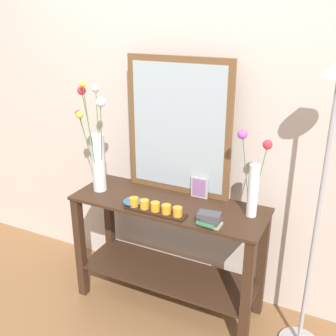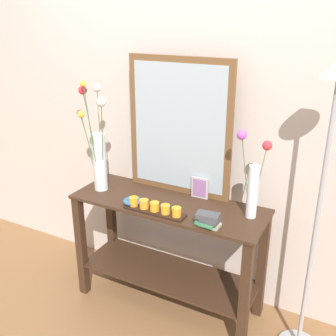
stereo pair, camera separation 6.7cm
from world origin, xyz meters
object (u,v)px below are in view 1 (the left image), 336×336
object	(u,v)px
mirror_leaning	(178,127)
picture_frame_small	(199,187)
candle_tray	(155,208)
console_table	(168,242)
tall_vase_left	(97,152)
book_stack	(210,219)
floor_lamp	(325,168)
vase_right	(253,181)
decorative_bowl	(133,201)

from	to	relation	value
mirror_leaning	picture_frame_small	size ratio (longest dim) A/B	6.28
picture_frame_small	candle_tray	bearing A→B (deg)	-116.67
mirror_leaning	candle_tray	bearing A→B (deg)	-88.33
console_table	picture_frame_small	distance (m)	0.42
tall_vase_left	book_stack	bearing A→B (deg)	-8.12
floor_lamp	mirror_leaning	bearing A→B (deg)	168.93
vase_right	candle_tray	xyz separation A→B (m)	(-0.53, -0.22, -0.20)
mirror_leaning	tall_vase_left	size ratio (longest dim) A/B	1.17
candle_tray	picture_frame_small	distance (m)	0.35
mirror_leaning	vase_right	size ratio (longest dim) A/B	1.66
tall_vase_left	candle_tray	xyz separation A→B (m)	(0.49, -0.12, -0.25)
book_stack	floor_lamp	bearing A→B (deg)	17.27
book_stack	mirror_leaning	bearing A→B (deg)	135.94
console_table	tall_vase_left	xyz separation A→B (m)	(-0.50, -0.04, 0.57)
picture_frame_small	mirror_leaning	bearing A→B (deg)	169.58
decorative_bowl	tall_vase_left	bearing A→B (deg)	164.50
candle_tray	decorative_bowl	xyz separation A→B (m)	(-0.17, 0.03, -0.00)
picture_frame_small	floor_lamp	bearing A→B (deg)	-11.22
mirror_leaning	decorative_bowl	bearing A→B (deg)	-117.23
floor_lamp	picture_frame_small	bearing A→B (deg)	168.78
picture_frame_small	vase_right	bearing A→B (deg)	-14.87
mirror_leaning	picture_frame_small	distance (m)	0.41
console_table	floor_lamp	xyz separation A→B (m)	(0.89, 0.01, 0.68)
vase_right	picture_frame_small	distance (m)	0.41
picture_frame_small	decorative_bowl	distance (m)	0.44
book_stack	vase_right	bearing A→B (deg)	51.37
book_stack	floor_lamp	size ratio (longest dim) A/B	0.08
mirror_leaning	book_stack	distance (m)	0.64
decorative_bowl	book_stack	bearing A→B (deg)	-3.51
console_table	floor_lamp	size ratio (longest dim) A/B	0.73
tall_vase_left	book_stack	distance (m)	0.88
book_stack	candle_tray	bearing A→B (deg)	179.24
candle_tray	picture_frame_small	world-z (taller)	picture_frame_small
candle_tray	book_stack	xyz separation A→B (m)	(0.35, -0.00, 0.01)
console_table	decorative_bowl	distance (m)	0.39
mirror_leaning	vase_right	bearing A→B (deg)	-13.50
mirror_leaning	decorative_bowl	distance (m)	0.55
picture_frame_small	book_stack	world-z (taller)	picture_frame_small
mirror_leaning	console_table	bearing A→B (deg)	-84.25
vase_right	picture_frame_small	world-z (taller)	vase_right
picture_frame_small	tall_vase_left	bearing A→B (deg)	-162.93
mirror_leaning	candle_tray	distance (m)	0.54
decorative_bowl	book_stack	world-z (taller)	book_stack
mirror_leaning	picture_frame_small	xyz separation A→B (m)	(0.17, -0.03, -0.37)
vase_right	book_stack	distance (m)	0.34
tall_vase_left	vase_right	bearing A→B (deg)	5.65
picture_frame_small	floor_lamp	world-z (taller)	floor_lamp
mirror_leaning	tall_vase_left	distance (m)	0.56
tall_vase_left	candle_tray	world-z (taller)	tall_vase_left
console_table	picture_frame_small	xyz separation A→B (m)	(0.15, 0.16, 0.36)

